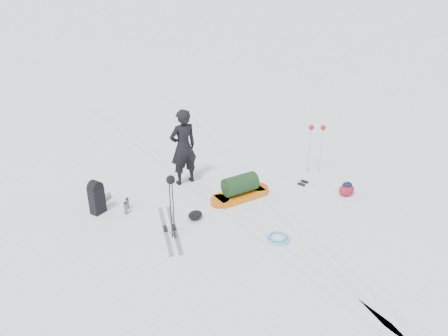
{
  "coord_description": "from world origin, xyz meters",
  "views": [
    {
      "loc": [
        -4.27,
        -7.24,
        5.05
      ],
      "look_at": [
        0.04,
        0.19,
        0.95
      ],
      "focal_mm": 35.0,
      "sensor_mm": 36.0,
      "label": 1
    }
  ],
  "objects_px": {
    "pulk_sled": "(240,190)",
    "expedition_rucksack": "(98,197)",
    "skier": "(183,147)",
    "ski_poles_black": "(171,188)"
  },
  "relations": [
    {
      "from": "pulk_sled",
      "to": "ski_poles_black",
      "type": "height_order",
      "value": "ski_poles_black"
    },
    {
      "from": "skier",
      "to": "pulk_sled",
      "type": "height_order",
      "value": "skier"
    },
    {
      "from": "expedition_rucksack",
      "to": "ski_poles_black",
      "type": "xyz_separation_m",
      "value": [
        1.0,
        -1.8,
        0.79
      ]
    },
    {
      "from": "pulk_sled",
      "to": "expedition_rucksack",
      "type": "relative_size",
      "value": 1.96
    },
    {
      "from": "pulk_sled",
      "to": "ski_poles_black",
      "type": "relative_size",
      "value": 1.1
    },
    {
      "from": "pulk_sled",
      "to": "skier",
      "type": "bearing_deg",
      "value": 117.51
    },
    {
      "from": "pulk_sled",
      "to": "expedition_rucksack",
      "type": "height_order",
      "value": "expedition_rucksack"
    },
    {
      "from": "skier",
      "to": "pulk_sled",
      "type": "bearing_deg",
      "value": 116.93
    },
    {
      "from": "skier",
      "to": "ski_poles_black",
      "type": "distance_m",
      "value": 2.45
    },
    {
      "from": "skier",
      "to": "expedition_rucksack",
      "type": "bearing_deg",
      "value": 5.4
    }
  ]
}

